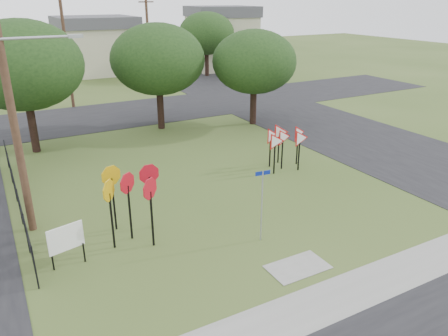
# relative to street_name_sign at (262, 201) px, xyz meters

# --- Properties ---
(ground) EXTENTS (140.00, 140.00, 0.00)m
(ground) POSITION_rel_street_name_sign_xyz_m (0.12, 0.36, -1.57)
(ground) COLOR #354A1B
(sidewalk) EXTENTS (30.00, 1.60, 0.02)m
(sidewalk) POSITION_rel_street_name_sign_xyz_m (0.12, -3.84, -1.56)
(sidewalk) COLOR gray
(sidewalk) RESTS_ON ground
(planting_strip) EXTENTS (30.00, 0.80, 0.02)m
(planting_strip) POSITION_rel_street_name_sign_xyz_m (0.12, -5.04, -1.56)
(planting_strip) COLOR #354A1B
(planting_strip) RESTS_ON ground
(street_right) EXTENTS (8.00, 50.00, 0.02)m
(street_right) POSITION_rel_street_name_sign_xyz_m (12.12, 10.36, -1.56)
(street_right) COLOR black
(street_right) RESTS_ON ground
(street_far) EXTENTS (60.00, 8.00, 0.02)m
(street_far) POSITION_rel_street_name_sign_xyz_m (0.12, 20.36, -1.56)
(street_far) COLOR black
(street_far) RESTS_ON ground
(curb_pad) EXTENTS (2.00, 1.20, 0.02)m
(curb_pad) POSITION_rel_street_name_sign_xyz_m (0.12, -2.04, -1.56)
(curb_pad) COLOR gray
(curb_pad) RESTS_ON ground
(street_name_sign) EXTENTS (0.56, 0.09, 2.71)m
(street_name_sign) POSITION_rel_street_name_sign_xyz_m (0.00, 0.00, 0.00)
(street_name_sign) COLOR #979B9F
(street_name_sign) RESTS_ON ground
(stop_sign_cluster) EXTENTS (2.37, 2.16, 2.61)m
(stop_sign_cluster) POSITION_rel_street_name_sign_xyz_m (-3.99, 2.42, 0.35)
(stop_sign_cluster) COLOR black
(stop_sign_cluster) RESTS_ON ground
(yield_sign_cluster) EXTENTS (2.77, 1.67, 2.17)m
(yield_sign_cluster) POSITION_rel_street_name_sign_xyz_m (5.00, 5.51, 0.03)
(yield_sign_cluster) COLOR black
(yield_sign_cluster) RESTS_ON ground
(info_board) EXTENTS (1.17, 0.33, 1.49)m
(info_board) POSITION_rel_street_name_sign_xyz_m (-6.42, 1.67, -0.58)
(info_board) COLOR black
(info_board) RESTS_ON ground
(utility_pole_main) EXTENTS (3.55, 0.33, 10.00)m
(utility_pole_main) POSITION_rel_street_name_sign_xyz_m (-7.11, 4.86, 3.64)
(utility_pole_main) COLOR #4B3322
(utility_pole_main) RESTS_ON ground
(far_pole_a) EXTENTS (1.40, 0.24, 9.00)m
(far_pole_a) POSITION_rel_street_name_sign_xyz_m (-1.88, 24.36, 3.03)
(far_pole_a) COLOR #4B3322
(far_pole_a) RESTS_ON ground
(far_pole_b) EXTENTS (1.40, 0.24, 8.50)m
(far_pole_b) POSITION_rel_street_name_sign_xyz_m (6.12, 28.36, 2.78)
(far_pole_b) COLOR #4B3322
(far_pole_b) RESTS_ON ground
(fence_run) EXTENTS (0.05, 11.55, 1.50)m
(fence_run) POSITION_rel_street_name_sign_xyz_m (-7.48, 6.61, -0.79)
(fence_run) COLOR black
(fence_run) RESTS_ON ground
(house_mid) EXTENTS (8.40, 8.40, 6.20)m
(house_mid) POSITION_rel_street_name_sign_xyz_m (4.12, 40.36, 1.58)
(house_mid) COLOR beige
(house_mid) RESTS_ON ground
(house_right) EXTENTS (8.30, 8.30, 7.20)m
(house_right) POSITION_rel_street_name_sign_xyz_m (18.12, 36.36, 2.08)
(house_right) COLOR beige
(house_right) RESTS_ON ground
(tree_near_left) EXTENTS (6.40, 6.40, 7.27)m
(tree_near_left) POSITION_rel_street_name_sign_xyz_m (-5.88, 14.36, 3.28)
(tree_near_left) COLOR black
(tree_near_left) RESTS_ON ground
(tree_near_mid) EXTENTS (6.00, 6.00, 6.80)m
(tree_near_mid) POSITION_rel_street_name_sign_xyz_m (2.12, 15.36, 2.97)
(tree_near_mid) COLOR black
(tree_near_mid) RESTS_ON ground
(tree_near_right) EXTENTS (5.60, 5.60, 6.33)m
(tree_near_right) POSITION_rel_street_name_sign_xyz_m (8.12, 13.36, 2.65)
(tree_near_right) COLOR black
(tree_near_right) RESTS_ON ground
(tree_far_right) EXTENTS (6.00, 6.00, 6.80)m
(tree_far_right) POSITION_rel_street_name_sign_xyz_m (14.12, 32.36, 2.97)
(tree_far_right) COLOR black
(tree_far_right) RESTS_ON ground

